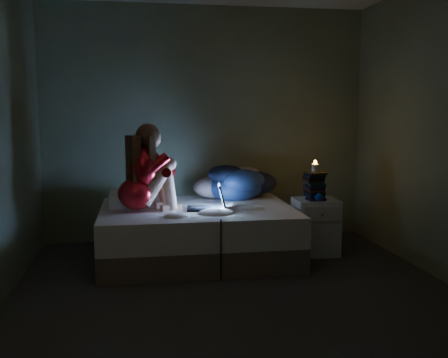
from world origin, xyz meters
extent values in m
cube|color=black|center=(0.00, 0.00, -0.01)|extent=(3.60, 3.80, 0.02)
cube|color=#4B5741|center=(0.00, 1.91, 1.30)|extent=(3.60, 0.02, 2.60)
cube|color=#4B5741|center=(0.00, -1.91, 1.30)|extent=(3.60, 0.02, 2.60)
cube|color=white|center=(-0.80, 1.28, 0.58)|extent=(0.49, 0.35, 0.14)
cube|color=silver|center=(1.00, 1.06, 0.28)|extent=(0.44, 0.39, 0.57)
cylinder|color=beige|center=(0.99, 1.06, 0.89)|extent=(0.07, 0.07, 0.08)
cube|color=black|center=(0.93, 1.00, 0.57)|extent=(0.09, 0.15, 0.01)
sphere|color=#0D3098|center=(0.99, 0.93, 0.61)|extent=(0.08, 0.08, 0.08)
camera|label=1|loc=(-0.75, -3.83, 1.45)|focal=41.10mm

